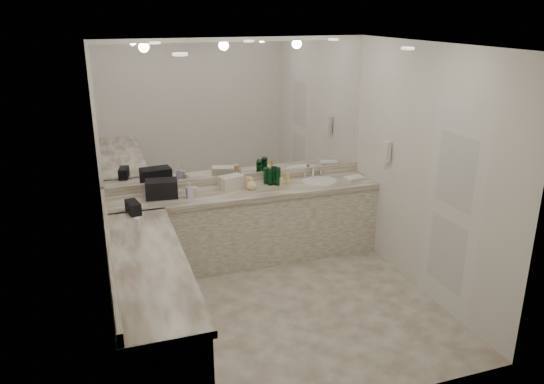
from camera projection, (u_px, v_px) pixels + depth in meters
name	position (u px, v px, depth m)	size (l,w,h in m)	color
floor	(279.00, 308.00, 5.41)	(3.20, 3.20, 0.00)	beige
ceiling	(280.00, 45.00, 4.56)	(3.20, 3.20, 0.00)	white
wall_back	(237.00, 150.00, 6.33)	(3.20, 0.02, 2.60)	silver
wall_left	(102.00, 208.00, 4.50)	(0.02, 3.00, 2.60)	silver
wall_right	(425.00, 172.00, 5.48)	(0.02, 3.00, 2.60)	silver
vanity_back_base	(246.00, 227.00, 6.35)	(3.20, 0.60, 0.84)	silver
vanity_back_top	(245.00, 192.00, 6.19)	(3.20, 0.64, 0.06)	beige
vanity_left_base	(150.00, 310.00, 4.61)	(0.60, 2.40, 0.84)	silver
vanity_left_top	(147.00, 263.00, 4.46)	(0.64, 2.42, 0.06)	beige
backsplash_back	(238.00, 179.00, 6.42)	(3.20, 0.04, 0.10)	beige
backsplash_left	(109.00, 245.00, 4.62)	(0.04, 3.00, 0.10)	beige
mirror_back	(237.00, 111.00, 6.16)	(3.12, 0.01, 1.55)	white
mirror_left	(98.00, 153.00, 4.35)	(0.01, 2.92, 1.55)	white
sink	(319.00, 182.00, 6.48)	(0.44, 0.44, 0.03)	white
faucet	(313.00, 171.00, 6.65)	(0.24, 0.16, 0.14)	silver
wall_phone	(387.00, 151.00, 6.07)	(0.06, 0.10, 0.24)	white
door	(452.00, 211.00, 5.11)	(0.02, 0.82, 2.10)	white
black_toiletry_bag	(162.00, 189.00, 5.90)	(0.35, 0.22, 0.20)	black
black_bag_spill	(133.00, 207.00, 5.45)	(0.11, 0.24, 0.13)	black
cream_cosmetic_case	(231.00, 182.00, 6.21)	(0.27, 0.17, 0.15)	beige
hand_towel	(355.00, 178.00, 6.53)	(0.23, 0.15, 0.04)	white
lotion_left	(138.00, 225.00, 4.98)	(0.06, 0.06, 0.15)	white
soap_bottle_a	(170.00, 187.00, 5.97)	(0.08, 0.08, 0.20)	white
soap_bottle_b	(190.00, 190.00, 5.91)	(0.08, 0.08, 0.18)	silver
soap_bottle_c	(251.00, 184.00, 6.16)	(0.12, 0.12, 0.15)	#FFE896
green_bottle_0	(267.00, 175.00, 6.38)	(0.07, 0.07, 0.20)	#0C5323
green_bottle_1	(278.00, 176.00, 6.32)	(0.07, 0.07, 0.21)	#0C5323
green_bottle_2	(270.00, 177.00, 6.32)	(0.06, 0.06, 0.20)	#0C5323
green_bottle_3	(274.00, 175.00, 6.36)	(0.07, 0.07, 0.21)	#0C5323
amenity_bottle_0	(195.00, 191.00, 6.02)	(0.05, 0.05, 0.09)	white
amenity_bottle_1	(281.00, 182.00, 6.27)	(0.04, 0.04, 0.11)	#E0B28C
amenity_bottle_2	(222.00, 183.00, 6.18)	(0.06, 0.06, 0.14)	#E57F66
amenity_bottle_3	(195.00, 192.00, 5.94)	(0.06, 0.06, 0.10)	#E0B28C
amenity_bottle_4	(237.00, 182.00, 6.25)	(0.06, 0.06, 0.12)	#3F3F4C
amenity_bottle_5	(248.00, 183.00, 6.20)	(0.06, 0.06, 0.14)	#E0B28C
amenity_bottle_6	(288.00, 179.00, 6.32)	(0.04, 0.04, 0.15)	#F2D84C
amenity_bottle_7	(266.00, 178.00, 6.39)	(0.06, 0.06, 0.14)	silver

